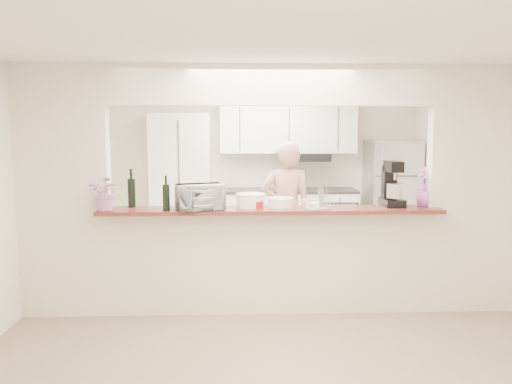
{
  "coord_description": "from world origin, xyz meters",
  "views": [
    {
      "loc": [
        -0.32,
        -4.95,
        1.88
      ],
      "look_at": [
        -0.14,
        0.3,
        1.21
      ],
      "focal_mm": 35.0,
      "sensor_mm": 36.0,
      "label": 1
    }
  ],
  "objects_px": {
    "toaster_oven": "(200,197)",
    "stand_mixer": "(392,186)",
    "person": "(286,212)",
    "refrigerator": "(391,195)"
  },
  "relations": [
    {
      "from": "toaster_oven",
      "to": "stand_mixer",
      "type": "distance_m",
      "value": 1.96
    },
    {
      "from": "stand_mixer",
      "to": "person",
      "type": "distance_m",
      "value": 1.48
    },
    {
      "from": "refrigerator",
      "to": "stand_mixer",
      "type": "distance_m",
      "value": 2.74
    },
    {
      "from": "refrigerator",
      "to": "stand_mixer",
      "type": "bearing_deg",
      "value": -107.21
    },
    {
      "from": "person",
      "to": "refrigerator",
      "type": "bearing_deg",
      "value": -137.23
    },
    {
      "from": "refrigerator",
      "to": "toaster_oven",
      "type": "relative_size",
      "value": 3.79
    },
    {
      "from": "stand_mixer",
      "to": "person",
      "type": "height_order",
      "value": "person"
    },
    {
      "from": "toaster_oven",
      "to": "person",
      "type": "distance_m",
      "value": 1.57
    },
    {
      "from": "stand_mixer",
      "to": "person",
      "type": "bearing_deg",
      "value": 134.07
    },
    {
      "from": "refrigerator",
      "to": "stand_mixer",
      "type": "height_order",
      "value": "refrigerator"
    }
  ]
}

